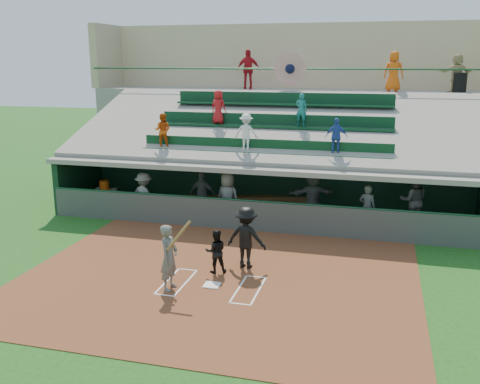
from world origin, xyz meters
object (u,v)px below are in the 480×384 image
(home_plate, at_px, (212,285))
(catcher, at_px, (216,251))
(batter_at_plate, at_px, (169,257))
(water_cooler, at_px, (104,185))
(white_table, at_px, (105,198))
(trash_bin, at_px, (460,83))

(home_plate, relative_size, catcher, 0.34)
(batter_at_plate, xyz_separation_m, water_cooler, (-5.63, 6.83, 0.08))
(white_table, bearing_deg, home_plate, -50.79)
(home_plate, bearing_deg, white_table, 136.29)
(batter_at_plate, relative_size, water_cooler, 5.16)
(white_table, xyz_separation_m, trash_bin, (14.12, 6.45, 4.60))
(white_table, bearing_deg, catcher, -46.98)
(batter_at_plate, relative_size, white_table, 2.21)
(catcher, relative_size, trash_bin, 1.48)
(home_plate, height_order, batter_at_plate, batter_at_plate)
(catcher, distance_m, trash_bin, 14.78)
(home_plate, xyz_separation_m, catcher, (-0.18, 0.95, 0.62))
(home_plate, bearing_deg, trash_bin, 59.91)
(batter_at_plate, xyz_separation_m, trash_bin, (8.45, 13.32, 4.11))
(catcher, xyz_separation_m, water_cooler, (-6.46, 5.40, 0.35))
(home_plate, bearing_deg, batter_at_plate, -154.51)
(catcher, bearing_deg, trash_bin, -144.63)
(catcher, distance_m, white_table, 8.49)
(catcher, xyz_separation_m, trash_bin, (7.62, 11.89, 4.37))
(catcher, height_order, trash_bin, trash_bin)
(catcher, height_order, white_table, catcher)
(home_plate, height_order, water_cooler, water_cooler)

